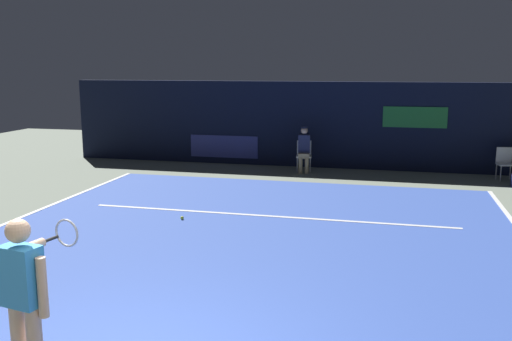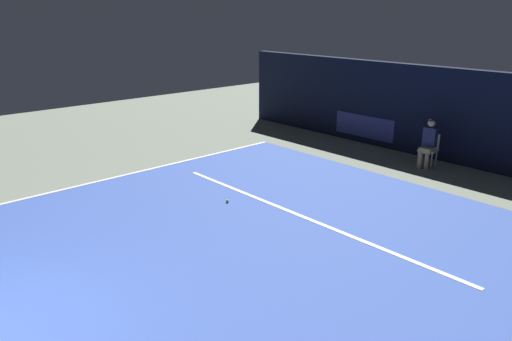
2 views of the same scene
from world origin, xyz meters
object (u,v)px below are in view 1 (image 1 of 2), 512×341
line_judge_on_chair (304,149)px  courtside_chair_far (505,162)px  tennis_ball (182,218)px  tennis_player (26,297)px

line_judge_on_chair → courtside_chair_far: line_judge_on_chair is taller
line_judge_on_chair → courtside_chair_far: (5.49, 0.16, -0.18)m
line_judge_on_chair → courtside_chair_far: size_ratio=1.50×
line_judge_on_chair → tennis_ball: bearing=-105.5°
tennis_player → tennis_ball: 6.14m
tennis_player → courtside_chair_far: size_ratio=1.97×
courtside_chair_far → tennis_ball: bearing=-140.3°
line_judge_on_chair → courtside_chair_far: 5.50m
line_judge_on_chair → tennis_ball: 5.96m
courtside_chair_far → tennis_player: bearing=-117.7°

